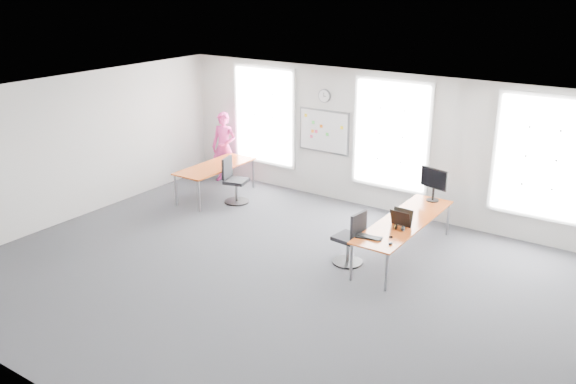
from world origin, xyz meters
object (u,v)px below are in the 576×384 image
Objects in this scene: headphones at (399,228)px; desk_left at (215,168)px; monitor at (434,182)px; chair_right at (351,241)px; desk_right at (405,223)px; chair_left at (234,183)px; person at (224,147)px; keyboard at (369,237)px.

desk_left is at bearing 165.58° from headphones.
monitor is at bearing 89.12° from headphones.
chair_right is (4.29, -1.36, -0.24)m from desk_left.
desk_left is (-4.92, 0.52, 0.03)m from desk_right.
chair_left is 1.62m from person.
chair_right is at bearing -126.93° from desk_right.
chair_left reaches higher than chair_right.
chair_left reaches higher than headphones.
chair_left is at bearing 144.35° from keyboard.
headphones is at bearing -72.77° from monitor.
keyboard is (4.74, -1.58, 0.03)m from desk_left.
chair_left is (-3.70, 1.30, 0.01)m from chair_right.
chair_right is (-0.63, -0.84, -0.21)m from desk_right.
keyboard is 0.66× the size of monitor.
chair_right reaches higher than headphones.
desk_right is 4.94m from desk_left.
monitor is at bearing -94.97° from chair_left.
keyboard is (4.16, -1.52, 0.26)m from chair_left.
desk_left is 5.02m from monitor.
keyboard is 2.47× the size of headphones.
chair_right is 2.26m from monitor.
keyboard is at bearing 70.39° from chair_right.
desk_left is 1.96× the size of chair_left.
desk_left reaches higher than keyboard.
monitor reaches higher than keyboard.
desk_right is at bearing -76.53° from monitor.
desk_right is at bearing -27.57° from person.
monitor is (4.95, 0.71, 0.42)m from desk_left.
chair_right is 0.97× the size of chair_left.
keyboard is (0.46, -0.23, 0.27)m from chair_right.
desk_left is 5.00m from keyboard.
headphones is at bearing 122.93° from chair_right.
chair_left is 5.84× the size of headphones.
keyboard is 2.33m from monitor.
person is 5.53m from monitor.
desk_left is at bearing -156.95° from monitor.
person is at bearing 157.19° from headphones.
person reaches higher than desk_right.
desk_left is 3.08× the size of monitor.
chair_right reaches higher than desk_left.
headphones is (4.43, -0.94, 0.29)m from chair_left.
headphones is (0.10, -0.48, 0.09)m from desk_right.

